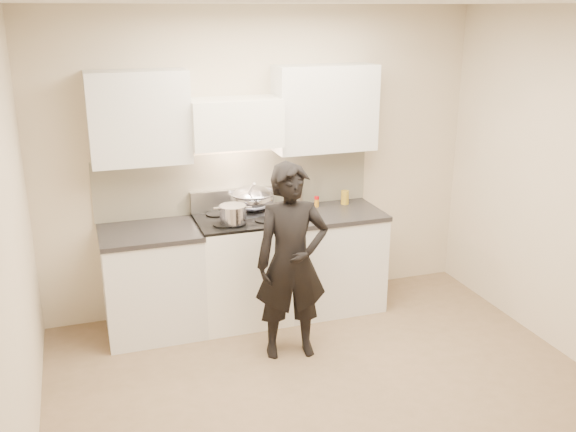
{
  "coord_description": "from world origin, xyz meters",
  "views": [
    {
      "loc": [
        -1.58,
        -3.68,
        2.67
      ],
      "look_at": [
        0.01,
        1.05,
        1.05
      ],
      "focal_mm": 40.0,
      "sensor_mm": 36.0,
      "label": 1
    }
  ],
  "objects": [
    {
      "name": "counter_right",
      "position": [
        0.53,
        1.43,
        0.46
      ],
      "size": [
        0.92,
        0.67,
        0.92
      ],
      "color": "silver",
      "rests_on": "ground"
    },
    {
      "name": "spice_jar",
      "position": [
        0.47,
        1.6,
        0.97
      ],
      "size": [
        0.04,
        0.04,
        0.1
      ],
      "color": "#C3831C",
      "rests_on": "counter_right"
    },
    {
      "name": "counter_left",
      "position": [
        -1.08,
        1.43,
        0.46
      ],
      "size": [
        0.82,
        0.67,
        0.92
      ],
      "color": "silver",
      "rests_on": "ground"
    },
    {
      "name": "ground_plane",
      "position": [
        0.0,
        0.0,
        0.0
      ],
      "size": [
        4.0,
        4.0,
        0.0
      ],
      "primitive_type": "plane",
      "color": "#866C51"
    },
    {
      "name": "room_shell",
      "position": [
        -0.06,
        0.37,
        1.6
      ],
      "size": [
        4.04,
        3.54,
        2.7
      ],
      "color": "beige",
      "rests_on": "ground"
    },
    {
      "name": "person",
      "position": [
        -0.08,
        0.69,
        0.79
      ],
      "size": [
        0.62,
        0.45,
        1.57
      ],
      "primitive_type": "imported",
      "rotation": [
        0.0,
        0.0,
        -0.13
      ],
      "color": "black",
      "rests_on": "ground"
    },
    {
      "name": "stove",
      "position": [
        -0.3,
        1.42,
        0.47
      ],
      "size": [
        0.76,
        0.65,
        0.96
      ],
      "color": "white",
      "rests_on": "ground"
    },
    {
      "name": "utensil_crock",
      "position": [
        0.29,
        1.67,
        1.02
      ],
      "size": [
        0.13,
        0.13,
        0.34
      ],
      "color": "#BBBBBB",
      "rests_on": "counter_right"
    },
    {
      "name": "stock_pot",
      "position": [
        -0.4,
        1.28,
        1.03
      ],
      "size": [
        0.32,
        0.27,
        0.15
      ],
      "color": "silver",
      "rests_on": "stove"
    },
    {
      "name": "wok",
      "position": [
        -0.15,
        1.57,
        1.07
      ],
      "size": [
        0.41,
        0.51,
        0.33
      ],
      "color": "silver",
      "rests_on": "stove"
    },
    {
      "name": "oil_glass",
      "position": [
        0.75,
        1.59,
        0.98
      ],
      "size": [
        0.07,
        0.07,
        0.13
      ],
      "color": "#AA8723",
      "rests_on": "counter_right"
    }
  ]
}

